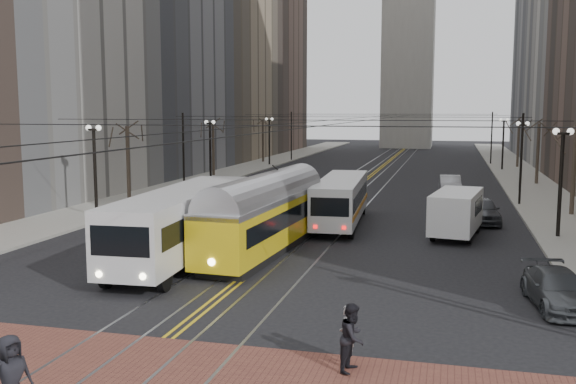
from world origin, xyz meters
The scene contains 21 objects.
ground centered at (0.00, 0.00, 0.00)m, with size 260.00×260.00×0.00m, color black.
sidewalk_left centered at (-15.00, 45.00, 0.07)m, with size 5.00×140.00×0.15m, color gray.
sidewalk_right centered at (15.00, 45.00, 0.07)m, with size 5.00×140.00×0.15m, color gray.
crosswalk_band centered at (0.00, -4.00, 0.01)m, with size 25.00×6.00×0.01m, color brown.
streetcar_rails centered at (0.00, 45.00, 0.00)m, with size 4.80×130.00×0.02m, color gray.
centre_lines centered at (0.00, 45.00, 0.01)m, with size 0.42×130.00×0.01m, color gold.
building_left_mid centered at (-25.50, 46.00, 17.00)m, with size 16.00×20.00×34.00m, color slate.
building_left_far centered at (-25.50, 86.00, 20.00)m, with size 16.00×20.00×40.00m, color brown.
lamp_posts centered at (0.00, 28.75, 2.80)m, with size 27.60×57.20×5.60m.
street_trees centered at (0.00, 35.25, 2.80)m, with size 31.68×53.28×5.60m.
trolley_wires centered at (0.00, 34.83, 3.77)m, with size 25.96×120.00×6.60m.
transit_bus centered at (-3.69, 8.72, 1.59)m, with size 2.66×12.76×3.19m, color silver.
streetcar centered at (-0.50, 11.26, 1.48)m, with size 2.33×12.53×2.95m, color gold.
rear_bus centered at (1.80, 19.35, 1.39)m, with size 2.32×10.68×2.79m, color silver.
cargo_van centered at (8.43, 17.19, 1.23)m, with size 2.15×5.58×2.47m, color silver.
sedan_grey centered at (9.98, 22.00, 0.78)m, with size 1.85×4.60×1.57m, color #43464B.
sedan_silver centered at (8.06, 35.28, 0.76)m, with size 1.62×4.64×1.53m, color #9FA0A6.
sedan_parked centered at (11.80, 5.20, 0.64)m, with size 1.80×4.44×1.29m, color #42464A.
pedestrian_a centered at (-1.16, -6.50, 0.97)m, with size 0.94×0.61×1.92m, color black.
pedestrian_b centered at (5.48, -1.50, 0.81)m, with size 0.58×0.38×1.59m, color gray.
pedestrian_c centered at (5.73, -2.00, 0.92)m, with size 0.88×0.68×1.81m, color black.
Camera 1 is at (8.07, -18.02, 6.80)m, focal length 40.00 mm.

